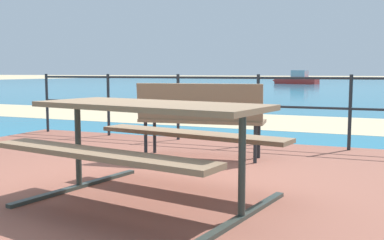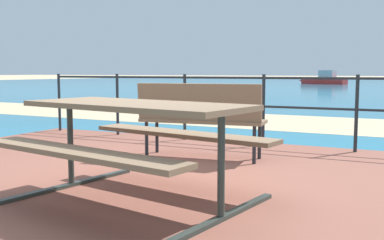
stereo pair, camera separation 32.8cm
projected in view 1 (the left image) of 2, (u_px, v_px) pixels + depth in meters
The scene contains 8 objects.
ground_plane at pixel (132, 185), 4.20m from camera, with size 240.00×240.00×0.00m, color tan.
patio_paving at pixel (132, 182), 4.19m from camera, with size 6.40×5.20×0.06m, color brown.
sea_water at pixel (352, 83), 41.03m from camera, with size 90.00×90.00×0.01m, color teal.
beach_strip at pixel (269, 121), 9.52m from camera, with size 54.00×2.98×0.01m, color tan.
picnic_table at pixel (150, 126), 3.38m from camera, with size 1.99×1.68×0.76m.
park_bench at pixel (200, 114), 5.09m from camera, with size 1.46×0.58×0.86m.
railing_fence at pixel (217, 99), 6.32m from camera, with size 5.94×0.04×0.95m.
boat_near at pixel (296, 79), 39.04m from camera, with size 4.33×2.18×1.17m.
Camera 1 is at (2.06, -3.60, 1.04)m, focal length 42.35 mm.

